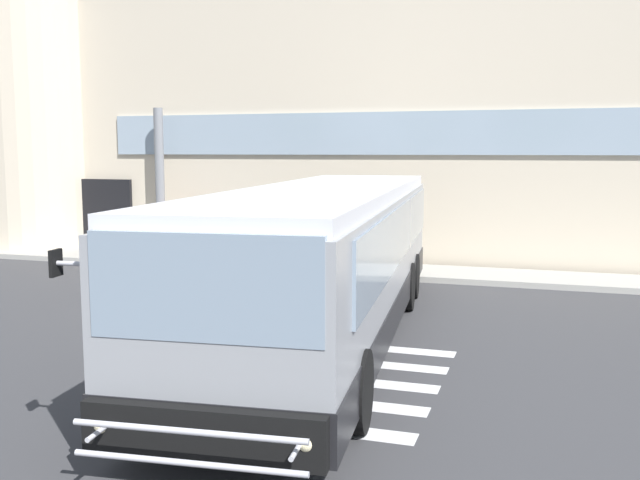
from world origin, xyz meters
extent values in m
cube|color=#353538|center=(0.00, 0.00, -0.01)|extent=(80.00, 90.00, 0.02)
cube|color=silver|center=(2.00, -6.00, 0.00)|extent=(4.40, 0.36, 0.01)
cube|color=silver|center=(2.00, -5.10, 0.00)|extent=(4.40, 0.36, 0.01)
cube|color=silver|center=(2.00, -4.20, 0.00)|extent=(4.40, 0.36, 0.01)
cube|color=silver|center=(2.00, -3.30, 0.00)|extent=(4.40, 0.36, 0.01)
cube|color=silver|center=(2.00, -2.40, 0.00)|extent=(4.40, 0.36, 0.01)
cube|color=beige|center=(0.00, 12.00, 4.14)|extent=(23.11, 12.00, 8.28)
cube|color=#56565B|center=(0.00, 12.00, 8.43)|extent=(23.31, 12.20, 0.30)
cylinder|color=beige|center=(-11.05, 6.50, 4.14)|extent=(4.40, 4.40, 8.28)
cube|color=black|center=(-8.05, 5.95, 1.20)|extent=(1.80, 0.16, 2.40)
cube|color=#8C9EAD|center=(1.00, 5.96, 3.80)|extent=(17.11, 0.10, 1.20)
cube|color=#9E9B93|center=(0.00, 4.80, 0.07)|extent=(27.11, 2.00, 0.15)
cylinder|color=slate|center=(-5.77, 5.40, 2.38)|extent=(0.28, 0.28, 4.45)
cube|color=gray|center=(1.90, -2.10, 1.42)|extent=(3.69, 11.80, 2.15)
cube|color=black|center=(1.90, -2.10, 0.62)|extent=(3.73, 11.85, 0.55)
cube|color=silver|center=(1.90, -2.10, 2.60)|extent=(3.57, 11.59, 0.20)
cube|color=gray|center=(2.47, -7.82, 2.02)|extent=(2.35, 0.35, 1.05)
cube|color=gray|center=(3.15, -1.67, 1.92)|extent=(1.07, 10.36, 0.95)
cube|color=gray|center=(0.58, -1.93, 1.92)|extent=(1.07, 10.36, 0.95)
cube|color=black|center=(2.47, -7.82, 2.38)|extent=(2.15, 0.31, 0.28)
cube|color=black|center=(2.48, -7.95, 0.63)|extent=(2.46, 0.44, 0.52)
sphere|color=beige|center=(3.50, -7.89, 0.65)|extent=(0.18, 0.18, 0.18)
sphere|color=beige|center=(1.46, -8.09, 0.65)|extent=(0.18, 0.18, 0.18)
cylinder|color=#B7B7BF|center=(0.96, -7.77, 2.17)|extent=(0.40, 0.09, 0.05)
cube|color=black|center=(0.76, -7.79, 2.17)|extent=(0.06, 0.20, 0.28)
cylinder|color=black|center=(3.46, -5.96, 0.50)|extent=(0.40, 1.02, 1.00)
cylinder|color=black|center=(1.12, -6.20, 0.50)|extent=(0.40, 1.02, 1.00)
cylinder|color=black|center=(2.81, 0.61, 0.50)|extent=(0.40, 1.02, 1.00)
cylinder|color=black|center=(0.47, 0.38, 0.50)|extent=(0.40, 1.02, 1.00)
cylinder|color=black|center=(2.68, 1.91, 0.50)|extent=(0.40, 1.02, 1.00)
cylinder|color=black|center=(0.34, 1.67, 0.50)|extent=(0.40, 1.02, 1.00)
cylinder|color=#B7B7BF|center=(2.51, -8.32, 0.50)|extent=(2.24, 0.28, 0.06)
cylinder|color=#B7B7BF|center=(2.51, -8.32, 0.80)|extent=(2.24, 0.28, 0.06)
cylinder|color=#B7B7BF|center=(3.47, -8.02, 0.65)|extent=(0.10, 0.50, 0.05)
cylinder|color=#B7B7BF|center=(1.52, -8.22, 0.65)|extent=(0.10, 0.50, 0.05)
cylinder|color=#4C4233|center=(-4.89, 5.08, 0.57)|extent=(0.15, 0.15, 0.85)
cylinder|color=#4C4233|center=(-5.06, 4.98, 0.57)|extent=(0.15, 0.15, 0.85)
cube|color=#B23333|center=(-4.97, 5.03, 1.29)|extent=(0.44, 0.39, 0.58)
sphere|color=tan|center=(-4.97, 5.03, 1.71)|extent=(0.23, 0.23, 0.23)
cylinder|color=#B23333|center=(-4.76, 5.16, 1.24)|extent=(0.09, 0.09, 0.55)
cylinder|color=#B23333|center=(-5.19, 4.90, 1.24)|extent=(0.09, 0.09, 0.55)
cylinder|color=#1E2338|center=(-3.74, 5.14, 0.57)|extent=(0.15, 0.15, 0.85)
cylinder|color=#1E2338|center=(-3.93, 5.06, 0.57)|extent=(0.15, 0.15, 0.85)
cube|color=#2659A5|center=(-3.84, 5.10, 1.29)|extent=(0.44, 0.35, 0.58)
sphere|color=tan|center=(-3.84, 5.10, 1.71)|extent=(0.23, 0.23, 0.23)
cylinder|color=#2659A5|center=(-3.61, 5.20, 1.24)|extent=(0.09, 0.09, 0.55)
cylinder|color=#2659A5|center=(-4.07, 5.00, 1.24)|extent=(0.09, 0.09, 0.55)
cube|color=black|center=(-3.90, 5.26, 1.27)|extent=(0.35, 0.28, 0.44)
cylinder|color=yellow|center=(1.73, 3.60, 0.45)|extent=(0.18, 0.18, 0.90)
camera|label=1|loc=(5.52, -13.78, 3.32)|focal=39.75mm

